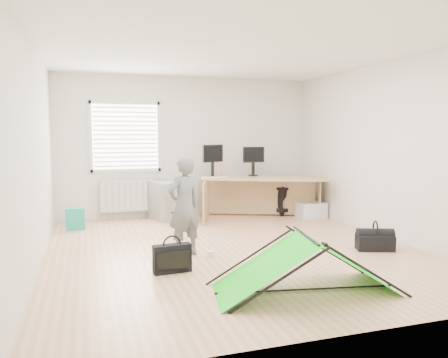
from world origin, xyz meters
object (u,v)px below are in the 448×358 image
object	(u,v)px
laptop_bag	(172,258)
thermos	(219,171)
storage_crate	(311,210)
monitor_left	(213,165)
monitor_right	(253,165)
desk	(264,198)
filing_cabinet	(168,201)
kite	(305,263)
person	(184,206)
duffel_bag	(375,242)
office_chair	(282,199)

from	to	relation	value
laptop_bag	thermos	bearing A→B (deg)	58.83
thermos	storage_crate	distance (m)	1.94
monitor_left	monitor_right	size ratio (longest dim) A/B	1.08
desk	laptop_bag	bearing A→B (deg)	-108.62
desk	monitor_left	world-z (taller)	monitor_left
filing_cabinet	monitor_right	bearing A→B (deg)	-30.04
monitor_right	kite	world-z (taller)	monitor_right
filing_cabinet	person	xyz separation A→B (m)	(-0.23, -2.50, 0.30)
monitor_right	filing_cabinet	bearing A→B (deg)	171.28
filing_cabinet	thermos	size ratio (longest dim) A/B	2.98
desk	duffel_bag	distance (m)	2.63
monitor_left	duffel_bag	world-z (taller)	monitor_left
office_chair	monitor_right	bearing A→B (deg)	-6.89
monitor_right	laptop_bag	bearing A→B (deg)	-129.18
office_chair	person	size ratio (longest dim) A/B	0.48
monitor_right	kite	size ratio (longest dim) A/B	0.23
monitor_left	person	bearing A→B (deg)	-138.41
filing_cabinet	thermos	world-z (taller)	thermos
monitor_left	thermos	xyz separation A→B (m)	(0.13, 0.02, -0.10)
laptop_bag	monitor_left	bearing A→B (deg)	60.71
monitor_left	duffel_bag	distance (m)	3.36
thermos	desk	bearing A→B (deg)	-22.86
duffel_bag	filing_cabinet	bearing A→B (deg)	147.84
filing_cabinet	kite	bearing A→B (deg)	-105.19
office_chair	monitor_left	bearing A→B (deg)	-12.77
desk	laptop_bag	distance (m)	3.50
kite	filing_cabinet	bearing A→B (deg)	109.67
monitor_right	laptop_bag	xyz separation A→B (m)	(-2.17, -2.97, -0.83)
person	storage_crate	bearing A→B (deg)	-170.36
office_chair	kite	size ratio (longest dim) A/B	0.34
office_chair	duffel_bag	xyz separation A→B (m)	(0.01, -3.00, -0.18)
desk	office_chair	bearing A→B (deg)	59.75
office_chair	laptop_bag	world-z (taller)	office_chair
person	thermos	bearing A→B (deg)	-139.88
thermos	storage_crate	xyz separation A→B (m)	(1.71, -0.49, -0.76)
kite	laptop_bag	size ratio (longest dim) A/B	4.23
monitor_left	laptop_bag	xyz separation A→B (m)	(-1.35, -2.97, -0.85)
duffel_bag	desk	bearing A→B (deg)	123.23
monitor_right	person	world-z (taller)	person
monitor_right	thermos	world-z (taller)	monitor_right
thermos	laptop_bag	distance (m)	3.41
filing_cabinet	monitor_right	distance (m)	1.78
kite	duffel_bag	xyz separation A→B (m)	(1.68, 1.12, -0.18)
storage_crate	office_chair	bearing A→B (deg)	118.21
person	kite	xyz separation A→B (m)	(0.90, -1.65, -0.37)
monitor_left	office_chair	world-z (taller)	monitor_left
filing_cabinet	duffel_bag	xyz separation A→B (m)	(2.35, -3.02, -0.25)
office_chair	filing_cabinet	bearing A→B (deg)	-18.74
thermos	monitor_left	bearing A→B (deg)	-172.23
person	laptop_bag	xyz separation A→B (m)	(-0.28, -0.64, -0.50)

